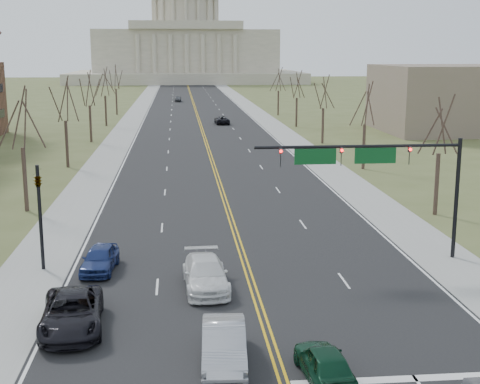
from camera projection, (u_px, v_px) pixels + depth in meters
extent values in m
plane|color=#4A5329|center=(280.00, 372.00, 25.74)|extent=(600.00, 600.00, 0.00)
cube|color=black|center=(197.00, 113.00, 132.89)|extent=(20.00, 380.00, 0.01)
cube|color=black|center=(261.00, 313.00, 31.58)|extent=(120.00, 14.00, 0.01)
cube|color=gray|center=(136.00, 113.00, 131.80)|extent=(4.00, 380.00, 0.03)
cube|color=gray|center=(256.00, 112.00, 133.98)|extent=(4.00, 380.00, 0.03)
cube|color=gold|center=(197.00, 113.00, 132.89)|extent=(0.42, 380.00, 0.01)
cube|color=silver|center=(147.00, 113.00, 132.00)|extent=(0.15, 380.00, 0.01)
cube|color=silver|center=(246.00, 113.00, 133.78)|extent=(0.15, 380.00, 0.01)
cube|color=silver|center=(415.00, 378.00, 25.22)|extent=(9.50, 0.50, 0.01)
cube|color=beige|center=(186.00, 76.00, 268.85)|extent=(90.00, 60.00, 4.00)
cube|color=beige|center=(186.00, 51.00, 266.77)|extent=(70.00, 40.00, 16.00)
cube|color=beige|center=(186.00, 25.00, 244.84)|extent=(42.00, 3.00, 3.00)
cylinder|color=beige|center=(185.00, 15.00, 263.87)|extent=(24.00, 24.00, 12.00)
cylinder|color=black|center=(456.00, 199.00, 39.28)|extent=(0.24, 0.24, 7.20)
cylinder|color=black|center=(359.00, 146.00, 38.07)|extent=(12.00, 0.18, 0.18)
imported|color=black|center=(409.00, 155.00, 38.46)|extent=(0.35, 0.40, 1.10)
sphere|color=#FF0C0C|center=(410.00, 149.00, 38.24)|extent=(0.18, 0.18, 0.18)
imported|color=black|center=(341.00, 156.00, 38.10)|extent=(0.35, 0.40, 1.10)
sphere|color=#FF0C0C|center=(342.00, 150.00, 37.88)|extent=(0.18, 0.18, 0.18)
imported|color=black|center=(280.00, 157.00, 37.78)|extent=(0.35, 0.40, 1.10)
sphere|color=#FF0C0C|center=(281.00, 151.00, 37.56)|extent=(0.18, 0.18, 0.18)
cube|color=#0C4C1E|center=(375.00, 156.00, 38.28)|extent=(2.40, 0.12, 0.90)
cube|color=#0C4C1E|center=(315.00, 156.00, 37.96)|extent=(2.40, 0.12, 0.90)
cylinder|color=black|center=(40.00, 218.00, 37.23)|extent=(0.20, 0.20, 6.00)
imported|color=black|center=(38.00, 179.00, 36.77)|extent=(0.32, 0.36, 0.99)
cylinder|color=#35251F|center=(437.00, 184.00, 50.04)|extent=(0.32, 0.32, 4.68)
cylinder|color=#35251F|center=(25.00, 180.00, 51.10)|extent=(0.32, 0.32, 4.95)
cylinder|color=#35251F|center=(364.00, 147.00, 69.52)|extent=(0.32, 0.32, 4.68)
cylinder|color=#35251F|center=(67.00, 144.00, 70.58)|extent=(0.32, 0.32, 4.95)
cylinder|color=#35251F|center=(323.00, 126.00, 89.01)|extent=(0.32, 0.32, 4.68)
cylinder|color=#35251F|center=(91.00, 124.00, 90.06)|extent=(0.32, 0.32, 4.95)
cylinder|color=#35251F|center=(296.00, 112.00, 108.49)|extent=(0.32, 0.32, 4.68)
cylinder|color=#35251F|center=(106.00, 111.00, 109.54)|extent=(0.32, 0.32, 4.95)
cylinder|color=#35251F|center=(278.00, 103.00, 127.97)|extent=(0.32, 0.32, 4.68)
cylinder|color=#35251F|center=(117.00, 102.00, 129.02)|extent=(0.32, 0.32, 4.95)
cube|color=#706350|center=(464.00, 98.00, 102.37)|extent=(25.00, 20.00, 10.00)
imported|color=#0B3420|center=(324.00, 363.00, 24.99)|extent=(1.91, 4.15, 1.38)
imported|color=#A4A6AC|center=(224.00, 345.00, 26.24)|extent=(1.95, 4.96, 1.61)
imported|color=black|center=(72.00, 313.00, 29.52)|extent=(3.08, 5.87, 1.58)
imported|color=silver|center=(206.00, 274.00, 34.63)|extent=(2.46, 5.50, 1.57)
imported|color=navy|center=(100.00, 259.00, 37.39)|extent=(2.10, 4.40, 1.45)
imported|color=black|center=(222.00, 120.00, 112.69)|extent=(2.48, 4.93, 1.34)
imported|color=#4C4E54|center=(178.00, 99.00, 162.18)|extent=(1.67, 4.07, 1.38)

